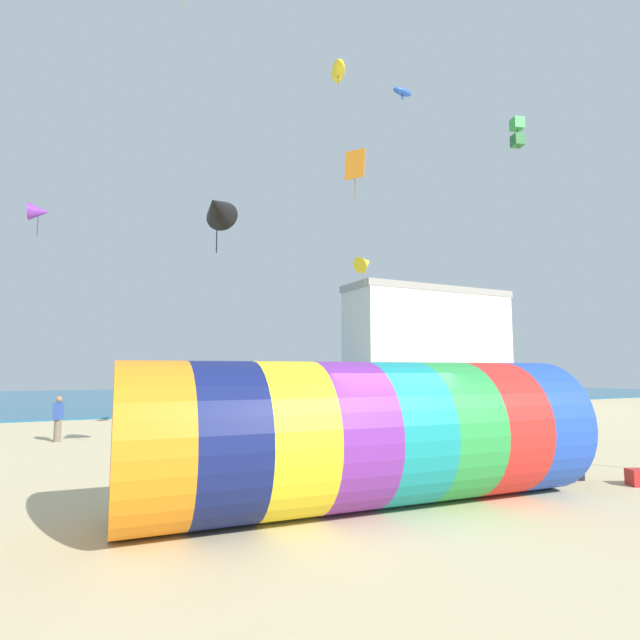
{
  "coord_description": "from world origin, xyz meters",
  "views": [
    {
      "loc": [
        -5.2,
        -8.16,
        2.56
      ],
      "look_at": [
        -0.14,
        2.06,
        3.7
      ],
      "focal_mm": 28.0,
      "sensor_mm": 36.0,
      "label": 1
    }
  ],
  "objects_px": {
    "kite_black_delta": "(217,208)",
    "kite_yellow_parafoil": "(338,71)",
    "kite_purple_delta": "(38,212)",
    "kite_blue_parafoil": "(402,92)",
    "kite_handler": "(577,441)",
    "kite_orange_diamond": "(355,165)",
    "kite_green_box": "(517,132)",
    "bystander_near_water": "(58,419)",
    "kite_yellow_delta": "(365,263)",
    "giant_inflatable_tube": "(368,433)",
    "bystander_mid_beach": "(419,414)"
  },
  "relations": [
    {
      "from": "kite_black_delta",
      "to": "kite_green_box",
      "type": "bearing_deg",
      "value": -2.48
    },
    {
      "from": "kite_orange_diamond",
      "to": "kite_blue_parafoil",
      "type": "height_order",
      "value": "kite_blue_parafoil"
    },
    {
      "from": "kite_handler",
      "to": "giant_inflatable_tube",
      "type": "bearing_deg",
      "value": 177.92
    },
    {
      "from": "kite_blue_parafoil",
      "to": "kite_yellow_delta",
      "type": "height_order",
      "value": "kite_blue_parafoil"
    },
    {
      "from": "kite_handler",
      "to": "kite_yellow_parafoil",
      "type": "xyz_separation_m",
      "value": [
        -3.4,
        5.46,
        11.36
      ]
    },
    {
      "from": "kite_black_delta",
      "to": "bystander_near_water",
      "type": "bearing_deg",
      "value": 117.4
    },
    {
      "from": "kite_green_box",
      "to": "bystander_near_water",
      "type": "xyz_separation_m",
      "value": [
        -14.87,
        7.72,
        -10.56
      ]
    },
    {
      "from": "kite_yellow_parafoil",
      "to": "bystander_near_water",
      "type": "height_order",
      "value": "kite_yellow_parafoil"
    },
    {
      "from": "kite_purple_delta",
      "to": "kite_black_delta",
      "type": "xyz_separation_m",
      "value": [
        4.78,
        -8.02,
        -1.55
      ]
    },
    {
      "from": "kite_purple_delta",
      "to": "kite_blue_parafoil",
      "type": "xyz_separation_m",
      "value": [
        15.32,
        -2.19,
        7.61
      ]
    },
    {
      "from": "kite_handler",
      "to": "kite_black_delta",
      "type": "distance_m",
      "value": 10.85
    },
    {
      "from": "kite_purple_delta",
      "to": "bystander_mid_beach",
      "type": "distance_m",
      "value": 16.45
    },
    {
      "from": "kite_yellow_parafoil",
      "to": "kite_green_box",
      "type": "bearing_deg",
      "value": -6.42
    },
    {
      "from": "kite_blue_parafoil",
      "to": "kite_black_delta",
      "type": "height_order",
      "value": "kite_blue_parafoil"
    },
    {
      "from": "kite_handler",
      "to": "kite_orange_diamond",
      "type": "xyz_separation_m",
      "value": [
        -0.54,
        9.29,
        10.2
      ]
    },
    {
      "from": "giant_inflatable_tube",
      "to": "kite_green_box",
      "type": "relative_size",
      "value": 8.04
    },
    {
      "from": "kite_green_box",
      "to": "kite_yellow_delta",
      "type": "xyz_separation_m",
      "value": [
        -0.45,
        10.18,
        -3.03
      ]
    },
    {
      "from": "kite_green_box",
      "to": "kite_orange_diamond",
      "type": "bearing_deg",
      "value": 132.79
    },
    {
      "from": "kite_green_box",
      "to": "kite_black_delta",
      "type": "height_order",
      "value": "kite_green_box"
    },
    {
      "from": "kite_yellow_parafoil",
      "to": "bystander_mid_beach",
      "type": "bearing_deg",
      "value": 26.31
    },
    {
      "from": "kite_green_box",
      "to": "bystander_near_water",
      "type": "relative_size",
      "value": 0.7
    },
    {
      "from": "kite_orange_diamond",
      "to": "kite_green_box",
      "type": "bearing_deg",
      "value": -47.21
    },
    {
      "from": "kite_blue_parafoil",
      "to": "kite_black_delta",
      "type": "bearing_deg",
      "value": -151.04
    },
    {
      "from": "kite_yellow_delta",
      "to": "kite_orange_diamond",
      "type": "bearing_deg",
      "value": -124.82
    },
    {
      "from": "kite_blue_parafoil",
      "to": "bystander_near_water",
      "type": "bearing_deg",
      "value": 174.38
    },
    {
      "from": "kite_green_box",
      "to": "kite_yellow_delta",
      "type": "relative_size",
      "value": 0.62
    },
    {
      "from": "kite_orange_diamond",
      "to": "bystander_near_water",
      "type": "height_order",
      "value": "kite_orange_diamond"
    },
    {
      "from": "kite_handler",
      "to": "kite_blue_parafoil",
      "type": "height_order",
      "value": "kite_blue_parafoil"
    },
    {
      "from": "kite_orange_diamond",
      "to": "kite_purple_delta",
      "type": "distance_m",
      "value": 12.5
    },
    {
      "from": "kite_black_delta",
      "to": "bystander_mid_beach",
      "type": "distance_m",
      "value": 11.02
    },
    {
      "from": "giant_inflatable_tube",
      "to": "bystander_near_water",
      "type": "height_order",
      "value": "giant_inflatable_tube"
    },
    {
      "from": "kite_black_delta",
      "to": "kite_yellow_parafoil",
      "type": "bearing_deg",
      "value": 4.66
    },
    {
      "from": "kite_blue_parafoil",
      "to": "kite_yellow_delta",
      "type": "relative_size",
      "value": 0.61
    },
    {
      "from": "kite_blue_parafoil",
      "to": "bystander_near_water",
      "type": "distance_m",
      "value": 20.99
    },
    {
      "from": "kite_blue_parafoil",
      "to": "bystander_mid_beach",
      "type": "height_order",
      "value": "kite_blue_parafoil"
    },
    {
      "from": "bystander_near_water",
      "to": "bystander_mid_beach",
      "type": "bearing_deg",
      "value": -19.94
    },
    {
      "from": "bystander_near_water",
      "to": "bystander_mid_beach",
      "type": "xyz_separation_m",
      "value": [
        12.51,
        -4.54,
        0.03
      ]
    },
    {
      "from": "kite_purple_delta",
      "to": "kite_yellow_delta",
      "type": "xyz_separation_m",
      "value": [
        15.46,
        1.67,
        -0.17
      ]
    },
    {
      "from": "kite_black_delta",
      "to": "kite_purple_delta",
      "type": "bearing_deg",
      "value": 120.82
    },
    {
      "from": "bystander_mid_beach",
      "to": "giant_inflatable_tube",
      "type": "bearing_deg",
      "value": -132.73
    },
    {
      "from": "kite_handler",
      "to": "kite_yellow_parafoil",
      "type": "distance_m",
      "value": 13.05
    },
    {
      "from": "kite_blue_parafoil",
      "to": "kite_black_delta",
      "type": "relative_size",
      "value": 0.64
    },
    {
      "from": "kite_yellow_delta",
      "to": "kite_black_delta",
      "type": "bearing_deg",
      "value": -137.75
    },
    {
      "from": "kite_blue_parafoil",
      "to": "kite_green_box",
      "type": "distance_m",
      "value": 7.92
    },
    {
      "from": "kite_handler",
      "to": "kite_yellow_parafoil",
      "type": "relative_size",
      "value": 1.34
    },
    {
      "from": "kite_yellow_delta",
      "to": "kite_purple_delta",
      "type": "bearing_deg",
      "value": -173.82
    },
    {
      "from": "kite_orange_diamond",
      "to": "kite_yellow_parafoil",
      "type": "bearing_deg",
      "value": -126.68
    },
    {
      "from": "kite_yellow_parafoil",
      "to": "kite_blue_parafoil",
      "type": "bearing_deg",
      "value": 39.97
    },
    {
      "from": "giant_inflatable_tube",
      "to": "kite_yellow_delta",
      "type": "bearing_deg",
      "value": 58.52
    },
    {
      "from": "giant_inflatable_tube",
      "to": "kite_orange_diamond",
      "type": "relative_size",
      "value": 4.2
    }
  ]
}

